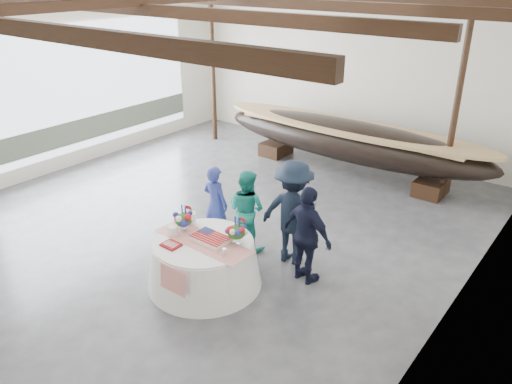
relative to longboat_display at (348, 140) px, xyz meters
The scene contains 13 objects.
floor 4.61m from the longboat_display, 103.01° to the right, with size 10.00×12.00×0.01m, color #3D3D42.
wall_back 2.33m from the longboat_display, 122.59° to the left, with size 10.00×0.02×4.50m, color silver.
wall_left 7.58m from the longboat_display, 143.78° to the right, with size 0.02×12.00×4.50m, color silver.
wall_right 6.10m from the longboat_display, 47.90° to the right, with size 0.02×12.00×4.50m, color silver.
pavilion_structure 4.90m from the longboat_display, 105.63° to the right, with size 9.80×11.76×4.50m.
open_bay 6.94m from the longboat_display, 150.27° to the right, with size 0.03×7.00×3.20m.
longboat_display is the anchor object (origin of this frame).
banquet_table 5.88m from the longboat_display, 85.06° to the right, with size 1.90×1.90×0.81m.
tabletop_items 5.73m from the longboat_display, 85.54° to the right, with size 1.77×0.98×0.40m.
guest_woman_blue 4.60m from the longboat_display, 94.40° to the right, with size 0.55×0.36×1.51m, color navy.
guest_woman_teal 4.48m from the longboat_display, 86.12° to the right, with size 0.76×0.59×1.55m, color #1B8E7D.
guest_man_left 4.51m from the longboat_display, 73.96° to the right, with size 1.23×0.71×1.91m, color black.
guest_man_right 5.05m from the longboat_display, 69.30° to the right, with size 1.00×0.42×1.71m, color black.
Camera 1 is at (6.49, -6.46, 4.88)m, focal length 35.00 mm.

